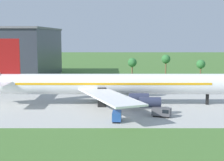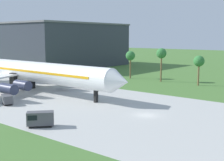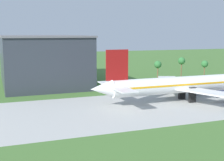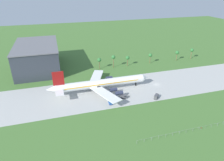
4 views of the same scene
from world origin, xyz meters
name	(u,v)px [view 1 (image 1 of 4)]	position (x,y,z in m)	size (l,w,h in m)	color
jet_airliner	(107,84)	(-44.27, 2.91, 5.85)	(75.30, 55.01, 18.65)	white
baggage_tug	(115,116)	(-42.30, -16.25, 1.25)	(2.26, 4.39, 2.30)	black
catering_van	(161,112)	(-31.32, -12.00, 1.23)	(4.88, 3.60, 2.27)	black
terminal_building	(10,53)	(-88.51, 61.64, 11.41)	(36.72, 61.20, 22.79)	#333842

